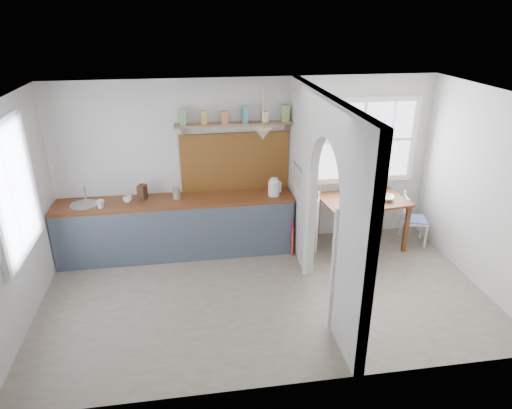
{
  "coord_description": "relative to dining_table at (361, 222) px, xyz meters",
  "views": [
    {
      "loc": [
        -0.91,
        -5.02,
        3.49
      ],
      "look_at": [
        -0.05,
        0.48,
        1.1
      ],
      "focal_mm": 32.0,
      "sensor_mm": 36.0,
      "label": 1
    }
  ],
  "objects": [
    {
      "name": "floor",
      "position": [
        -1.72,
        -1.13,
        -0.4
      ],
      "size": [
        5.8,
        3.2,
        0.01
      ],
      "primitive_type": "cube",
      "color": "gray",
      "rests_on": "ground"
    },
    {
      "name": "ceiling",
      "position": [
        -1.72,
        -1.13,
        2.2
      ],
      "size": [
        5.8,
        3.2,
        0.01
      ],
      "primitive_type": "cube",
      "color": "silver",
      "rests_on": "walls"
    },
    {
      "name": "walls",
      "position": [
        -1.72,
        -1.13,
        0.9
      ],
      "size": [
        5.81,
        3.21,
        2.6
      ],
      "color": "silver",
      "rests_on": "floor"
    },
    {
      "name": "partition",
      "position": [
        -1.02,
        -1.07,
        1.05
      ],
      "size": [
        0.12,
        3.2,
        2.6
      ],
      "color": "silver",
      "rests_on": "floor"
    },
    {
      "name": "kitchen_window",
      "position": [
        -4.59,
        -1.13,
        1.25
      ],
      "size": [
        0.1,
        1.16,
        1.5
      ],
      "primitive_type": null,
      "color": "white",
      "rests_on": "walls"
    },
    {
      "name": "nook_window",
      "position": [
        0.08,
        0.43,
        1.2
      ],
      "size": [
        1.76,
        0.1,
        1.3
      ],
      "primitive_type": null,
      "color": "white",
      "rests_on": "walls"
    },
    {
      "name": "counter",
      "position": [
        -2.85,
        0.2,
        0.05
      ],
      "size": [
        3.5,
        0.6,
        0.9
      ],
      "color": "brown",
      "rests_on": "floor"
    },
    {
      "name": "sink",
      "position": [
        -4.15,
        0.17,
        0.49
      ],
      "size": [
        0.4,
        0.4,
        0.02
      ],
      "primitive_type": "cylinder",
      "color": "silver",
      "rests_on": "counter"
    },
    {
      "name": "backsplash",
      "position": [
        -1.92,
        0.45,
        0.95
      ],
      "size": [
        1.65,
        0.03,
        0.9
      ],
      "primitive_type": "cube",
      "color": "brown",
      "rests_on": "walls"
    },
    {
      "name": "shelf",
      "position": [
        -1.92,
        0.36,
        1.6
      ],
      "size": [
        1.75,
        0.2,
        0.21
      ],
      "color": "#80624C",
      "rests_on": "walls"
    },
    {
      "name": "pendant_lamp",
      "position": [
        -1.57,
        0.02,
        1.48
      ],
      "size": [
        0.26,
        0.26,
        0.16
      ],
      "primitive_type": "cone",
      "color": "beige",
      "rests_on": "ceiling"
    },
    {
      "name": "utensil_rail",
      "position": [
        -1.11,
        -0.23,
        1.05
      ],
      "size": [
        0.02,
        0.5,
        0.02
      ],
      "primitive_type": "cylinder",
      "rotation": [
        1.57,
        0.0,
        0.0
      ],
      "color": "silver",
      "rests_on": "partition"
    },
    {
      "name": "dining_table",
      "position": [
        0.0,
        0.0,
        0.0
      ],
      "size": [
        1.37,
        0.99,
        0.8
      ],
      "primitive_type": null,
      "rotation": [
        0.0,
        0.0,
        0.11
      ],
      "color": "brown",
      "rests_on": "floor"
    },
    {
      "name": "chair_left",
      "position": [
        -0.87,
        0.09,
        0.03
      ],
      "size": [
        0.5,
        0.5,
        0.87
      ],
      "primitive_type": null,
      "rotation": [
        0.0,
        0.0,
        -1.89
      ],
      "color": "white",
      "rests_on": "floor"
    },
    {
      "name": "chair_right",
      "position": [
        0.88,
        -0.04,
        0.01
      ],
      "size": [
        0.46,
        0.46,
        0.82
      ],
      "primitive_type": null,
      "rotation": [
        0.0,
        0.0,
        1.3
      ],
      "color": "white",
      "rests_on": "floor"
    },
    {
      "name": "kettle",
      "position": [
        -1.38,
        0.11,
        0.63
      ],
      "size": [
        0.28,
        0.26,
        0.27
      ],
      "primitive_type": null,
      "rotation": [
        0.0,
        0.0,
        -0.42
      ],
      "color": "white",
      "rests_on": "counter"
    },
    {
      "name": "mug_a",
      "position": [
        -3.89,
        0.02,
        0.55
      ],
      "size": [
        0.14,
        0.14,
        0.11
      ],
      "primitive_type": "imported",
      "rotation": [
        0.0,
        0.0,
        0.21
      ],
      "color": "silver",
      "rests_on": "counter"
    },
    {
      "name": "mug_b",
      "position": [
        -3.53,
        0.17,
        0.55
      ],
      "size": [
        0.15,
        0.15,
        0.1
      ],
      "primitive_type": "imported",
      "rotation": [
        0.0,
        0.0,
        0.17
      ],
      "color": "silver",
      "rests_on": "counter"
    },
    {
      "name": "knife_block",
      "position": [
        -3.32,
        0.24,
        0.61
      ],
      "size": [
        0.15,
        0.17,
        0.23
      ],
      "primitive_type": "cube",
      "rotation": [
        0.0,
        0.0,
        -0.34
      ],
      "color": "#372415",
      "rests_on": "counter"
    },
    {
      "name": "jar",
      "position": [
        -2.83,
        0.19,
        0.59
      ],
      "size": [
        0.15,
        0.15,
        0.18
      ],
      "primitive_type": "cylinder",
      "rotation": [
        0.0,
        0.0,
        -0.37
      ],
      "color": "#756E59",
      "rests_on": "counter"
    },
    {
      "name": "towel_magenta",
      "position": [
        -1.14,
        -0.16,
        -0.13
      ],
      "size": [
        0.02,
        0.03,
        0.6
      ],
      "primitive_type": "cube",
      "color": "#B21069",
      "rests_on": "counter"
    },
    {
      "name": "towel_orange",
      "position": [
        -1.14,
        -0.19,
        -0.15
      ],
      "size": [
        0.02,
        0.03,
        0.44
      ],
      "primitive_type": "cube",
      "color": "#DA5615",
      "rests_on": "counter"
    },
    {
      "name": "bowl",
      "position": [
        0.32,
        -0.09,
        0.43
      ],
      "size": [
        0.34,
        0.34,
        0.06
      ],
      "primitive_type": "imported",
      "rotation": [
        0.0,
        0.0,
        -0.43
      ],
      "color": "silver",
      "rests_on": "dining_table"
    },
    {
      "name": "table_cup",
      "position": [
        -0.19,
        -0.13,
        0.44
      ],
      "size": [
        0.1,
        0.1,
        0.08
      ],
      "primitive_type": "imported",
      "rotation": [
        0.0,
        0.0,
        0.1
      ],
      "color": "slate",
      "rests_on": "dining_table"
    },
    {
      "name": "plate",
      "position": [
        -0.33,
        -0.1,
        0.41
      ],
      "size": [
        0.2,
        0.2,
        0.01
      ],
      "primitive_type": "cylinder",
      "rotation": [
        0.0,
        0.0,
        0.1
      ],
      "color": "black",
      "rests_on": "dining_table"
    },
    {
      "name": "vase",
      "position": [
        0.05,
        0.16,
        0.48
      ],
      "size": [
        0.19,
        0.19,
        0.16
      ],
      "primitive_type": "imported",
      "rotation": [
        0.0,
        0.0,
        0.22
      ],
      "color": "#523A60",
      "rests_on": "dining_table"
    }
  ]
}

